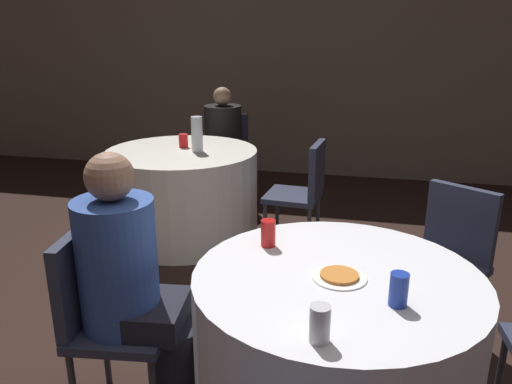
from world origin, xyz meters
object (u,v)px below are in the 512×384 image
Objects in this scene: pizza_plate_near at (339,276)px; soda_can_silver at (320,324)px; person_blue_shirt at (136,292)px; person_black_shirt at (221,145)px; chair_near_northeast at (450,250)px; chair_far_north at (227,148)px; table_far at (183,193)px; chair_near_west at (102,308)px; chair_far_east at (304,186)px; bottle_far at (197,134)px; soda_can_blue at (399,290)px; table_near at (334,353)px; soda_can_red at (268,233)px.

pizza_plate_near is 1.77× the size of soda_can_silver.
person_blue_shirt is 2.91m from person_black_shirt.
chair_near_northeast is 1.00× the size of chair_far_north.
person_blue_shirt is at bearing -74.60° from table_far.
person_black_shirt is (-0.32, 2.89, 0.06)m from chair_near_west.
chair_near_west and chair_far_east have the same top height.
chair_near_northeast is 1.43m from soda_can_silver.
soda_can_silver is 2.65m from bottle_far.
person_blue_shirt reaches higher than soda_can_blue.
table_near is at bearing -56.88° from bottle_far.
table_near is at bearing 86.33° from soda_can_silver.
person_blue_shirt reaches higher than pizza_plate_near.
person_blue_shirt is 9.88× the size of soda_can_silver.
soda_can_red is at bearing 114.51° from chair_far_north.
soda_can_red is at bearing 146.56° from table_near.
table_far is 2.22m from chair_near_northeast.
table_far is 1.08× the size of person_black_shirt.
person_black_shirt is 4.09× the size of bottle_far.
person_black_shirt reaches higher than soda_can_red.
table_near is at bearing -54.09° from table_far.
chair_near_northeast is 2.69m from person_black_shirt.
table_far is 5.67× the size of pizza_plate_near.
pizza_plate_near is at bearing -54.32° from table_far.
chair_far_north is 0.17m from person_black_shirt.
pizza_plate_near is 1.77× the size of soda_can_blue.
table_near is 1.35× the size of chair_near_northeast.
chair_near_northeast is 7.06× the size of soda_can_red.
person_black_shirt is at bearing 94.43° from bottle_far.
chair_near_west is 0.18m from person_blue_shirt.
person_black_shirt is 9.33× the size of soda_can_blue.
soda_can_silver is (1.26, -3.38, 0.27)m from chair_far_north.
person_black_shirt reaches higher than chair_far_east.
soda_can_blue is (1.51, -3.10, 0.27)m from chair_far_north.
soda_can_silver is at bearing -66.22° from soda_can_red.
person_blue_shirt is at bearing -78.37° from bottle_far.
person_blue_shirt is at bearing 155.87° from soda_can_silver.
table_far is 10.04× the size of soda_can_red.
chair_near_west reaches higher than table_near.
soda_can_silver reaches higher than table_far.
chair_far_east is 7.06× the size of soda_can_blue.
chair_near_west is (-0.98, -0.12, 0.16)m from table_near.
soda_can_silver reaches higher than pizza_plate_near.
person_blue_shirt reaches higher than chair_far_north.
table_far is at bearing 127.40° from soda_can_blue.
chair_near_northeast is at bearing 71.60° from soda_can_blue.
pizza_plate_near is at bearing -76.93° from table_near.
soda_can_silver is at bearing -62.84° from bottle_far.
chair_near_northeast and chair_far_east have the same top height.
soda_can_red is 0.73m from soda_can_silver.
chair_near_northeast is 7.06× the size of soda_can_silver.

